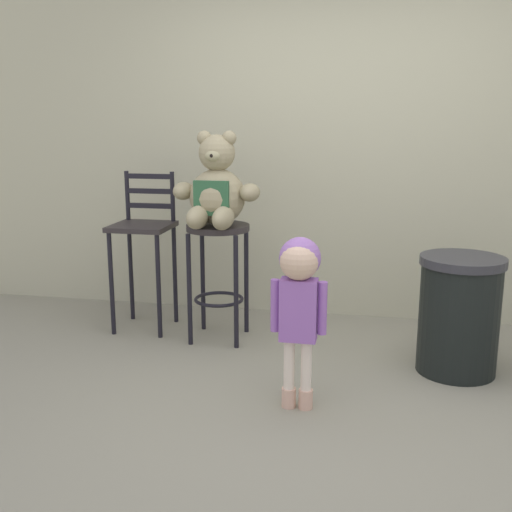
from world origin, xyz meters
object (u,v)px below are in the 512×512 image
(teddy_bear, at_px, (216,191))
(trash_bin, at_px, (459,315))
(bar_stool_with_teddy, at_px, (218,257))
(child_walking, at_px, (299,286))
(bar_chair_empty, at_px, (144,236))

(teddy_bear, bearing_deg, trash_bin, -9.23)
(bar_stool_with_teddy, bearing_deg, teddy_bear, -90.00)
(child_walking, relative_size, trash_bin, 1.28)
(teddy_bear, distance_m, trash_bin, 1.70)
(child_walking, bearing_deg, bar_chair_empty, -50.06)
(bar_stool_with_teddy, relative_size, bar_chair_empty, 0.71)
(bar_stool_with_teddy, bearing_deg, trash_bin, -10.29)
(bar_stool_with_teddy, xyz_separation_m, teddy_bear, (0.00, -0.03, 0.45))
(bar_stool_with_teddy, xyz_separation_m, trash_bin, (1.54, -0.28, -0.22))
(bar_chair_empty, bearing_deg, child_walking, -40.39)
(child_walking, bearing_deg, trash_bin, -152.87)
(trash_bin, bearing_deg, bar_stool_with_teddy, 169.71)
(teddy_bear, height_order, bar_chair_empty, teddy_bear)
(bar_stool_with_teddy, height_order, child_walking, child_walking)
(bar_stool_with_teddy, height_order, teddy_bear, teddy_bear)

